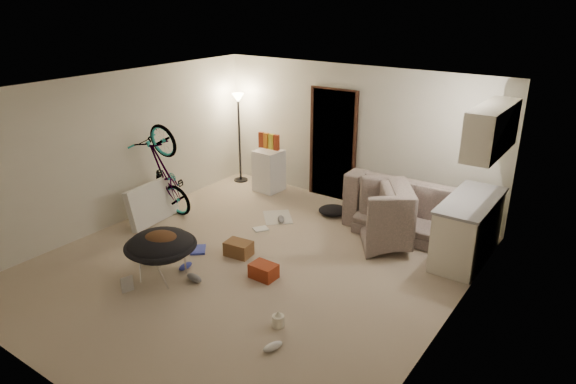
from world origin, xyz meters
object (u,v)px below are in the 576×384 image
Objects in this scene: floor_lamp at (239,119)px; kitchen_counter at (468,230)px; armchair at (408,223)px; juicer at (278,320)px; mini_fridge at (269,171)px; tv_box at (152,203)px; drink_case_b at (264,271)px; bicycle at (167,191)px; sofa at (419,212)px; saucer_chair at (161,251)px; drink_case_a at (239,249)px.

floor_lamp is 1.21× the size of kitchen_counter.
armchair reaches higher than juicer.
mini_fridge is at bearing -7.03° from floor_lamp.
mini_fridge is at bearing 128.33° from juicer.
tv_box is 2.71m from drink_case_b.
kitchen_counter is at bearing -117.16° from armchair.
floor_lamp is 1.06× the size of bicycle.
saucer_chair is (-2.27, -3.41, 0.07)m from sofa.
floor_lamp reaches higher than armchair.
mini_fridge is 4.47m from juicer.
drink_case_a reaches higher than juicer.
drink_case_b is (2.67, -0.40, -0.24)m from tv_box.
kitchen_counter is 0.88× the size of bicycle.
drink_case_a is (1.26, -2.42, -0.30)m from mini_fridge.
drink_case_b is (-1.15, -2.62, -0.23)m from sofa.
saucer_chair is at bearing -179.54° from juicer.
bicycle is 1.66× the size of tv_box.
mini_fridge is (0.71, 1.99, -0.04)m from bicycle.
drink_case_a is at bearing 99.76° from armchair.
floor_lamp is 4.07m from saucer_chair.
drink_case_b is (1.12, 0.79, -0.30)m from saucer_chair.
armchair is at bearing 51.02° from saucer_chair.
armchair is 3.22m from mini_fridge.
kitchen_counter reaches higher than mini_fridge.
kitchen_counter is 7.35× the size of juicer.
sofa is 2.12× the size of armchair.
tv_box is 1.99m from drink_case_a.
mini_fridge is at bearing 67.62° from tv_box.
drink_case_a is 1.87× the size of juicer.
floor_lamp reaches higher than juicer.
sofa is at bearing 44.21° from drink_case_a.
sofa is 3.11m from mini_fridge.
bicycle is at bearing -87.26° from floor_lamp.
floor_lamp is at bearing 134.84° from juicer.
kitchen_counter is 1.02m from sofa.
kitchen_counter is 3.22m from juicer.
saucer_chair is at bearing -65.46° from floor_lamp.
tv_box is (-1.55, 1.19, -0.07)m from saucer_chair.
saucer_chair is (1.65, -3.61, -0.90)m from floor_lamp.
tv_box reaches higher than juicer.
tv_box is at bearing 161.34° from juicer.
tv_box is (-4.73, -1.77, -0.10)m from kitchen_counter.
saucer_chair reaches higher than juicer.
mini_fridge reaches higher than drink_case_a.
bicycle reaches higher than sofa.
armchair is 5.31× the size of juicer.
juicer is at bearing -42.91° from drink_case_b.
mini_fridge is at bearing 172.21° from kitchen_counter.
armchair is 2.61m from drink_case_a.
sofa is at bearing 84.18° from juicer.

